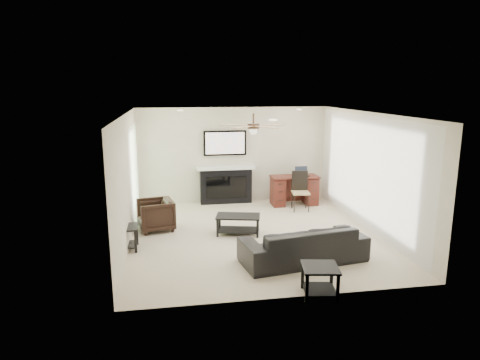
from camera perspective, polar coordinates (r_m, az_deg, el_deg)
The scene contains 10 objects.
room_shell at distance 8.68m, azimuth 3.02°, elevation 3.49°, with size 5.50×5.54×2.52m.
sofa at distance 7.65m, azimuth 8.45°, elevation -8.43°, with size 2.19×0.86×0.64m, color black.
armchair at distance 9.34m, azimuth -11.19°, elevation -4.59°, with size 0.71×0.73×0.67m, color black.
coffee_table at distance 8.96m, azimuth -0.26°, elevation -5.98°, with size 0.90×0.50×0.40m, color black.
end_table_near at distance 6.56m, azimuth 10.58°, elevation -13.07°, with size 0.52×0.52×0.45m, color black.
end_table_left at distance 8.42m, azimuth -15.11°, elevation -7.47°, with size 0.50×0.50×0.45m, color black.
fireplace_unit at distance 11.16m, azimuth -1.91°, elevation 1.69°, with size 1.52×0.34×1.91m, color black.
desk at distance 11.20m, azimuth 7.23°, elevation -1.37°, with size 1.22×0.56×0.76m, color #3B150E.
desk_chair at distance 10.67m, azimuth 8.09°, elevation -1.51°, with size 0.42×0.44×0.97m, color black.
laptop at distance 11.14m, azimuth 8.31°, elevation 1.12°, with size 0.33×0.24×0.23m, color black.
Camera 1 is at (-1.68, -8.29, 3.02)m, focal length 32.00 mm.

